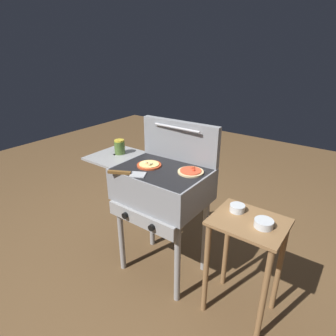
{
  "coord_description": "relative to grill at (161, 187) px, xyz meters",
  "views": [
    {
      "loc": [
        1.12,
        -1.45,
        1.71
      ],
      "look_at": [
        0.05,
        0.0,
        0.92
      ],
      "focal_mm": 30.4,
      "sensor_mm": 36.0,
      "label": 1
    }
  ],
  "objects": [
    {
      "name": "ground_plane",
      "position": [
        0.01,
        0.0,
        -0.76
      ],
      "size": [
        8.0,
        8.0,
        0.0
      ],
      "primitive_type": "plane",
      "color": "brown"
    },
    {
      "name": "grill",
      "position": [
        0.0,
        0.0,
        0.0
      ],
      "size": [
        0.96,
        0.53,
        0.9
      ],
      "color": "gray",
      "rests_on": "ground_plane"
    },
    {
      "name": "grill_lid_open",
      "position": [
        0.01,
        0.22,
        0.3
      ],
      "size": [
        0.63,
        0.09,
        0.3
      ],
      "color": "gray",
      "rests_on": "grill"
    },
    {
      "name": "pizza_pepperoni",
      "position": [
        0.21,
        0.07,
        0.15
      ],
      "size": [
        0.18,
        0.18,
        0.03
      ],
      "color": "beige",
      "rests_on": "grill"
    },
    {
      "name": "pizza_cheese",
      "position": [
        -0.1,
        -0.01,
        0.15
      ],
      "size": [
        0.18,
        0.18,
        0.04
      ],
      "color": "#C64723",
      "rests_on": "grill"
    },
    {
      "name": "sauce_jar",
      "position": [
        -0.45,
        0.05,
        0.2
      ],
      "size": [
        0.08,
        0.08,
        0.11
      ],
      "color": "#4C6B2D",
      "rests_on": "grill"
    },
    {
      "name": "spatula",
      "position": [
        -0.12,
        -0.21,
        0.15
      ],
      "size": [
        0.26,
        0.17,
        0.02
      ],
      "color": "#B7BABF",
      "rests_on": "grill"
    },
    {
      "name": "prep_table",
      "position": [
        0.67,
        0.0,
        -0.23
      ],
      "size": [
        0.44,
        0.36,
        0.73
      ],
      "color": "olive",
      "rests_on": "ground_plane"
    },
    {
      "name": "topping_bowl_near",
      "position": [
        0.57,
        0.06,
        -0.0
      ],
      "size": [
        0.1,
        0.1,
        0.04
      ],
      "color": "silver",
      "rests_on": "prep_table"
    },
    {
      "name": "topping_bowl_far",
      "position": [
        0.76,
        -0.01,
        -0.0
      ],
      "size": [
        0.11,
        0.11,
        0.04
      ],
      "color": "silver",
      "rests_on": "prep_table"
    }
  ]
}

